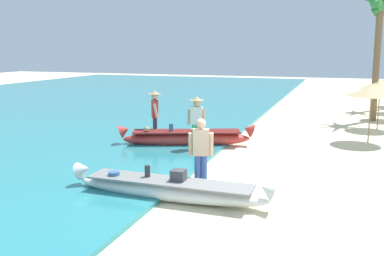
# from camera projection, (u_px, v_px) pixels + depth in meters

# --- Properties ---
(ground_plane) EXTENTS (80.00, 80.00, 0.00)m
(ground_plane) POSITION_uv_depth(u_px,v_px,m) (234.00, 196.00, 9.31)
(ground_plane) COLOR beige
(sea) EXTENTS (24.00, 56.00, 0.10)m
(sea) POSITION_uv_depth(u_px,v_px,m) (7.00, 113.00, 21.04)
(sea) COLOR teal
(sea) RESTS_ON ground
(boat_white_foreground) EXTENTS (4.55, 0.72, 0.70)m
(boat_white_foreground) POSITION_uv_depth(u_px,v_px,m) (169.00, 189.00, 9.03)
(boat_white_foreground) COLOR white
(boat_white_foreground) RESTS_ON ground
(boat_red_midground) EXTENTS (4.30, 2.14, 0.80)m
(boat_red_midground) POSITION_uv_depth(u_px,v_px,m) (186.00, 138.00, 13.97)
(boat_red_midground) COLOR red
(boat_red_midground) RESTS_ON ground
(person_vendor_hatted) EXTENTS (0.58, 0.44, 1.73)m
(person_vendor_hatted) POSITION_uv_depth(u_px,v_px,m) (197.00, 120.00, 13.12)
(person_vendor_hatted) COLOR green
(person_vendor_hatted) RESTS_ON ground
(person_tourist_customer) EXTENTS (0.58, 0.37, 1.65)m
(person_tourist_customer) POSITION_uv_depth(u_px,v_px,m) (201.00, 151.00, 9.44)
(person_tourist_customer) COLOR #3D5BA8
(person_tourist_customer) RESTS_ON ground
(person_vendor_assistant) EXTENTS (0.45, 0.58, 1.78)m
(person_vendor_assistant) POSITION_uv_depth(u_px,v_px,m) (155.00, 112.00, 14.41)
(person_vendor_assistant) COLOR #333842
(person_vendor_assistant) RESTS_ON ground
(parasol_row_0) EXTENTS (1.60, 1.60, 1.91)m
(parasol_row_0) POSITION_uv_depth(u_px,v_px,m) (372.00, 91.00, 14.21)
(parasol_row_0) COLOR #8E6B47
(parasol_row_0) RESTS_ON ground
(parasol_row_1) EXTENTS (1.60, 1.60, 1.91)m
(parasol_row_1) POSITION_uv_depth(u_px,v_px,m) (380.00, 85.00, 16.60)
(parasol_row_1) COLOR #8E6B47
(parasol_row_1) RESTS_ON ground
(palm_tree_mid_cluster) EXTENTS (2.54, 2.95, 5.66)m
(palm_tree_mid_cluster) POSITION_uv_depth(u_px,v_px,m) (381.00, 12.00, 18.08)
(palm_tree_mid_cluster) COLOR brown
(palm_tree_mid_cluster) RESTS_ON ground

